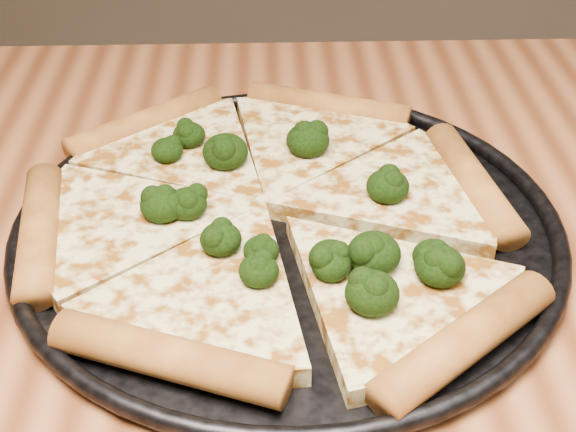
{
  "coord_description": "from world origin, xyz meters",
  "views": [
    {
      "loc": [
        -0.05,
        -0.37,
        1.11
      ],
      "look_at": [
        -0.04,
        0.1,
        0.77
      ],
      "focal_mm": 49.37,
      "sensor_mm": 36.0,
      "label": 1
    }
  ],
  "objects": [
    {
      "name": "dining_table",
      "position": [
        0.0,
        0.0,
        0.66
      ],
      "size": [
        1.2,
        0.9,
        0.75
      ],
      "color": "#97552E",
      "rests_on": "ground"
    },
    {
      "name": "pizza",
      "position": [
        -0.05,
        0.11,
        0.77
      ],
      "size": [
        0.38,
        0.4,
        0.03
      ],
      "rotation": [
        0.0,
        0.0,
        -0.36
      ],
      "color": "#E3D48B",
      "rests_on": "pizza_pan"
    },
    {
      "name": "pizza_pan",
      "position": [
        -0.04,
        0.1,
        0.76
      ],
      "size": [
        0.41,
        0.41,
        0.02
      ],
      "color": "black",
      "rests_on": "dining_table"
    },
    {
      "name": "broccoli_florets",
      "position": [
        -0.03,
        0.08,
        0.78
      ],
      "size": [
        0.22,
        0.23,
        0.03
      ],
      "color": "black",
      "rests_on": "pizza"
    }
  ]
}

